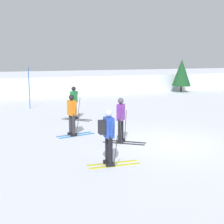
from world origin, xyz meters
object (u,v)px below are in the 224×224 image
(skier_blue, at_px, (108,135))
(trail_marker_pole, at_px, (29,88))
(skier_orange, at_px, (72,114))
(skier_purple, at_px, (121,119))
(conifer_far_left, at_px, (182,73))
(skier_green, at_px, (74,102))

(skier_blue, distance_m, trail_marker_pole, 11.70)
(skier_orange, relative_size, skier_purple, 1.00)
(skier_blue, distance_m, skier_purple, 2.65)
(skier_purple, relative_size, trail_marker_pole, 0.67)
(skier_orange, bearing_deg, conifer_far_left, 42.85)
(skier_blue, bearing_deg, skier_orange, 91.13)
(trail_marker_pole, relative_size, conifer_far_left, 0.87)
(skier_orange, height_order, conifer_far_left, conifer_far_left)
(skier_blue, height_order, trail_marker_pole, trail_marker_pole)
(skier_purple, xyz_separation_m, skier_green, (-0.49, 5.02, -0.00))
(skier_orange, distance_m, skier_green, 3.46)
(skier_green, bearing_deg, trail_marker_pole, 111.00)
(skier_purple, bearing_deg, skier_blue, -121.21)
(skier_purple, xyz_separation_m, conifer_far_left, (11.87, 14.05, 0.83))
(skier_orange, xyz_separation_m, trail_marker_pole, (-0.73, 7.71, 0.36))
(skier_green, xyz_separation_m, trail_marker_pole, (-1.68, 4.38, 0.36))
(skier_orange, relative_size, trail_marker_pole, 0.67)
(skier_purple, bearing_deg, skier_green, 95.61)
(skier_blue, relative_size, skier_green, 1.00)
(skier_purple, bearing_deg, skier_orange, 130.53)
(skier_green, bearing_deg, conifer_far_left, 36.14)
(skier_green, height_order, trail_marker_pole, trail_marker_pole)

